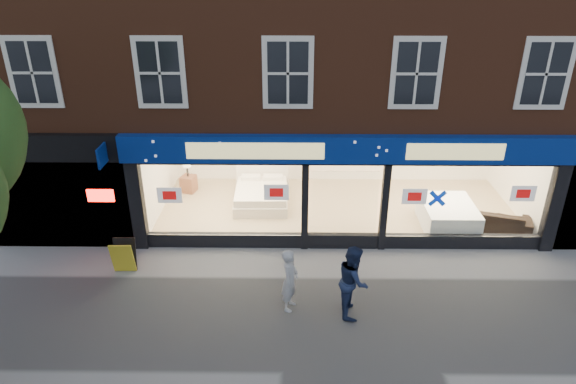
{
  "coord_description": "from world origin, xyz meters",
  "views": [
    {
      "loc": [
        -1.36,
        -9.02,
        7.49
      ],
      "look_at": [
        -1.49,
        2.5,
        1.95
      ],
      "focal_mm": 32.0,
      "sensor_mm": 36.0,
      "label": 1
    }
  ],
  "objects_px": {
    "pedestrian_grey": "(290,280)",
    "a_board": "(124,256)",
    "display_bed": "(261,193)",
    "mattress_stack": "(448,216)",
    "sofa": "(494,219)",
    "pedestrian_blue": "(353,280)"
  },
  "relations": [
    {
      "from": "pedestrian_grey",
      "to": "a_board",
      "type": "bearing_deg",
      "value": 87.51
    },
    {
      "from": "display_bed",
      "to": "a_board",
      "type": "xyz_separation_m",
      "value": [
        -3.26,
        -3.69,
        0.01
      ]
    },
    {
      "from": "mattress_stack",
      "to": "sofa",
      "type": "height_order",
      "value": "mattress_stack"
    },
    {
      "from": "display_bed",
      "to": "pedestrian_grey",
      "type": "relative_size",
      "value": 1.36
    },
    {
      "from": "sofa",
      "to": "display_bed",
      "type": "bearing_deg",
      "value": 4.33
    },
    {
      "from": "display_bed",
      "to": "mattress_stack",
      "type": "height_order",
      "value": "display_bed"
    },
    {
      "from": "mattress_stack",
      "to": "pedestrian_blue",
      "type": "relative_size",
      "value": 1.07
    },
    {
      "from": "mattress_stack",
      "to": "pedestrian_grey",
      "type": "bearing_deg",
      "value": -141.33
    },
    {
      "from": "display_bed",
      "to": "a_board",
      "type": "height_order",
      "value": "display_bed"
    },
    {
      "from": "pedestrian_grey",
      "to": "pedestrian_blue",
      "type": "relative_size",
      "value": 0.89
    },
    {
      "from": "mattress_stack",
      "to": "pedestrian_grey",
      "type": "distance_m",
      "value": 5.81
    },
    {
      "from": "mattress_stack",
      "to": "sofa",
      "type": "relative_size",
      "value": 0.92
    },
    {
      "from": "display_bed",
      "to": "pedestrian_blue",
      "type": "bearing_deg",
      "value": -67.03
    },
    {
      "from": "display_bed",
      "to": "pedestrian_blue",
      "type": "distance_m",
      "value": 5.77
    },
    {
      "from": "display_bed",
      "to": "a_board",
      "type": "distance_m",
      "value": 4.92
    },
    {
      "from": "mattress_stack",
      "to": "a_board",
      "type": "height_order",
      "value": "a_board"
    },
    {
      "from": "a_board",
      "to": "pedestrian_blue",
      "type": "relative_size",
      "value": 0.51
    },
    {
      "from": "a_board",
      "to": "mattress_stack",
      "type": "bearing_deg",
      "value": 12.99
    },
    {
      "from": "display_bed",
      "to": "pedestrian_grey",
      "type": "xyz_separation_m",
      "value": [
        0.94,
        -5.11,
        0.34
      ]
    },
    {
      "from": "sofa",
      "to": "pedestrian_blue",
      "type": "height_order",
      "value": "pedestrian_blue"
    },
    {
      "from": "a_board",
      "to": "sofa",
      "type": "bearing_deg",
      "value": 10.8
    },
    {
      "from": "sofa",
      "to": "a_board",
      "type": "height_order",
      "value": "a_board"
    }
  ]
}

